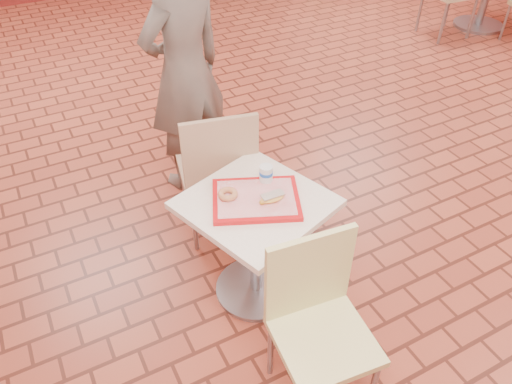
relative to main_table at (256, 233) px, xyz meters
name	(u,v)px	position (x,y,z in m)	size (l,w,h in m)	color
wainscot_band	(382,104)	(1.40, 0.71, 0.04)	(8.00, 10.00, 1.00)	maroon
main_table	(256,233)	(0.00, 0.00, 0.00)	(0.64, 0.64, 0.68)	beige
chair_main_front	(318,317)	(-0.02, -0.61, 0.03)	(0.45, 0.45, 0.88)	#DFD386
chair_main_back	(218,169)	(0.02, 0.53, 0.06)	(0.51, 0.51, 0.92)	tan
customer	(185,71)	(0.10, 1.16, 0.39)	(0.62, 0.41, 1.70)	#62554C
serving_tray	(256,199)	(0.00, 0.00, 0.23)	(0.43, 0.33, 0.03)	red
ring_donut	(228,194)	(-0.12, 0.07, 0.26)	(0.10, 0.10, 0.03)	#BC6F44
long_john_donut	(272,198)	(0.06, -0.06, 0.27)	(0.14, 0.07, 0.04)	#EFAF46
paper_cup	(266,173)	(0.11, 0.10, 0.29)	(0.07, 0.07, 0.09)	silver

